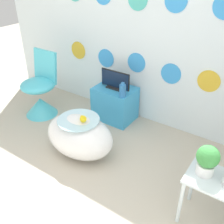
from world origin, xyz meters
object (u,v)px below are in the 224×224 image
at_px(tv, 115,81).
at_px(potted_plant_left, 207,159).
at_px(bathtub, 80,136).
at_px(chair, 40,95).
at_px(vase, 123,91).

xyz_separation_m(tv, potted_plant_left, (1.45, -0.91, 0.07)).
relative_size(bathtub, tv, 1.94).
bearing_deg(potted_plant_left, bathtub, 176.67).
relative_size(chair, vase, 4.69).
height_order(bathtub, tv, tv).
bearing_deg(potted_plant_left, tv, 147.79).
height_order(chair, tv, chair).
bearing_deg(tv, vase, -35.51).
distance_m(tv, vase, 0.26).
height_order(chair, vase, chair).
bearing_deg(chair, tv, 27.66).
distance_m(bathtub, chair, 1.07).
xyz_separation_m(vase, potted_plant_left, (1.24, -0.77, 0.08)).
distance_m(vase, potted_plant_left, 1.46).
xyz_separation_m(bathtub, chair, (-1.01, 0.35, 0.05)).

